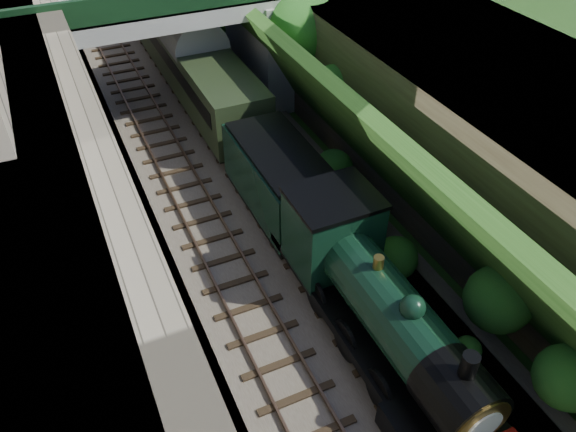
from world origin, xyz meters
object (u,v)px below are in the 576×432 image
object	(u,v)px
tree	(307,30)
locomotive	(376,303)
tender	(280,183)
road_bridge	(189,32)

from	to	relation	value
tree	locomotive	distance (m)	15.68
locomotive	tender	bearing A→B (deg)	90.00
tender	tree	bearing A→B (deg)	57.29
tree	tender	size ratio (longest dim) A/B	1.10
road_bridge	tender	world-z (taller)	road_bridge
tree	locomotive	world-z (taller)	tree
road_bridge	tree	world-z (taller)	road_bridge
tree	road_bridge	bearing A→B (deg)	143.68
locomotive	tender	distance (m)	7.37
road_bridge	tender	bearing A→B (deg)	-88.67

